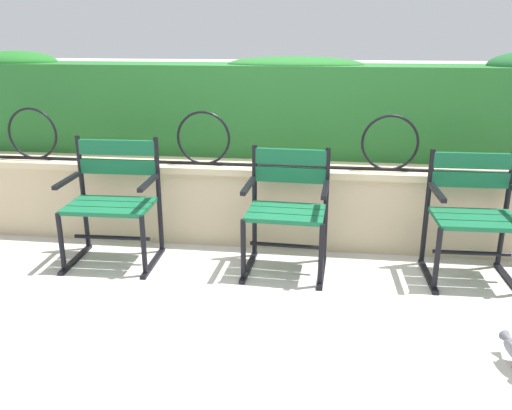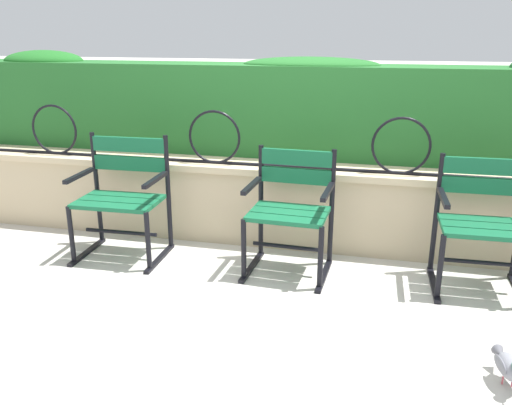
{
  "view_description": "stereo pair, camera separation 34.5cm",
  "coord_description": "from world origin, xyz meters",
  "px_view_note": "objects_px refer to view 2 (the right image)",
  "views": [
    {
      "loc": [
        0.44,
        -3.13,
        1.62
      ],
      "look_at": [
        0.0,
        0.12,
        0.55
      ],
      "focal_mm": 37.25,
      "sensor_mm": 36.0,
      "label": 1
    },
    {
      "loc": [
        0.77,
        -3.06,
        1.62
      ],
      "look_at": [
        0.0,
        0.12,
        0.55
      ],
      "focal_mm": 37.25,
      "sensor_mm": 36.0,
      "label": 2
    }
  ],
  "objects_px": {
    "park_chair_left": "(123,194)",
    "pigeon_near_chairs": "(510,365)",
    "park_chair_centre": "(291,208)",
    "park_chair_right": "(483,220)"
  },
  "relations": [
    {
      "from": "park_chair_right",
      "to": "pigeon_near_chairs",
      "type": "xyz_separation_m",
      "value": [
        -0.0,
        -1.1,
        -0.35
      ]
    },
    {
      "from": "park_chair_left",
      "to": "park_chair_right",
      "type": "xyz_separation_m",
      "value": [
        2.52,
        0.05,
        -0.01
      ]
    },
    {
      "from": "park_chair_centre",
      "to": "pigeon_near_chairs",
      "type": "xyz_separation_m",
      "value": [
        1.25,
        -1.06,
        -0.35
      ]
    },
    {
      "from": "park_chair_centre",
      "to": "park_chair_right",
      "type": "distance_m",
      "value": 1.26
    },
    {
      "from": "pigeon_near_chairs",
      "to": "park_chair_centre",
      "type": "bearing_deg",
      "value": 139.72
    },
    {
      "from": "park_chair_left",
      "to": "pigeon_near_chairs",
      "type": "distance_m",
      "value": 2.75
    },
    {
      "from": "park_chair_left",
      "to": "park_chair_right",
      "type": "height_order",
      "value": "park_chair_left"
    },
    {
      "from": "park_chair_left",
      "to": "park_chair_centre",
      "type": "xyz_separation_m",
      "value": [
        1.27,
        0.02,
        -0.01
      ]
    },
    {
      "from": "park_chair_centre",
      "to": "park_chair_right",
      "type": "relative_size",
      "value": 1.0
    },
    {
      "from": "park_chair_left",
      "to": "park_chair_right",
      "type": "relative_size",
      "value": 1.05
    }
  ]
}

